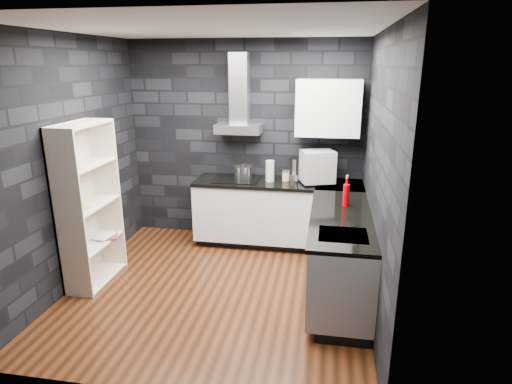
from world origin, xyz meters
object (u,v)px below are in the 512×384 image
(glass_vase, at_px, (270,171))
(red_bottle, at_px, (346,195))
(bookshelf, at_px, (89,205))
(pot, at_px, (243,172))
(appliance_garage, at_px, (317,166))
(utensil_crock, at_px, (294,180))
(storage_jar, at_px, (286,176))
(fruit_bowl, at_px, (82,206))

(glass_vase, xyz_separation_m, red_bottle, (0.95, -0.87, -0.02))
(glass_vase, height_order, bookshelf, bookshelf)
(pot, distance_m, red_bottle, 1.63)
(appliance_garage, bearing_deg, utensil_crock, 176.43)
(bookshelf, bearing_deg, utensil_crock, 34.77)
(utensil_crock, distance_m, bookshelf, 2.46)
(storage_jar, relative_size, utensil_crock, 0.98)
(glass_vase, xyz_separation_m, bookshelf, (-1.81, -1.33, -0.14))
(storage_jar, bearing_deg, red_bottle, -51.18)
(appliance_garage, height_order, fruit_bowl, appliance_garage)
(utensil_crock, bearing_deg, red_bottle, -50.81)
(appliance_garage, distance_m, red_bottle, 0.93)
(pot, height_order, fruit_bowl, pot)
(pot, height_order, storage_jar, pot)
(glass_vase, bearing_deg, fruit_bowl, -141.12)
(pot, xyz_separation_m, bookshelf, (-1.43, -1.40, -0.08))
(appliance_garage, xyz_separation_m, red_bottle, (0.34, -0.86, -0.10))
(storage_jar, distance_m, bookshelf, 2.45)
(appliance_garage, bearing_deg, glass_vase, 159.54)
(storage_jar, height_order, appliance_garage, appliance_garage)
(pot, distance_m, bookshelf, 2.01)
(appliance_garage, distance_m, bookshelf, 2.76)
(glass_vase, distance_m, bookshelf, 2.25)
(pot, relative_size, appliance_garage, 0.61)
(pot, relative_size, bookshelf, 0.14)
(pot, height_order, utensil_crock, pot)
(storage_jar, distance_m, red_bottle, 1.20)
(utensil_crock, distance_m, appliance_garage, 0.34)
(bookshelf, xyz_separation_m, fruit_bowl, (0.00, -0.13, 0.04))
(bookshelf, bearing_deg, fruit_bowl, -85.27)
(utensil_crock, distance_m, red_bottle, 1.00)
(storage_jar, xyz_separation_m, utensil_crock, (0.12, -0.16, 0.00))
(pot, bearing_deg, fruit_bowl, -133.02)
(red_bottle, bearing_deg, bookshelf, -170.61)
(glass_vase, bearing_deg, red_bottle, -42.32)
(glass_vase, relative_size, bookshelf, 0.15)
(pot, height_order, red_bottle, red_bottle)
(red_bottle, height_order, fruit_bowl, red_bottle)
(glass_vase, height_order, storage_jar, glass_vase)
(red_bottle, distance_m, bookshelf, 2.80)
(glass_vase, bearing_deg, utensil_crock, -16.16)
(bookshelf, bearing_deg, storage_jar, 39.33)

